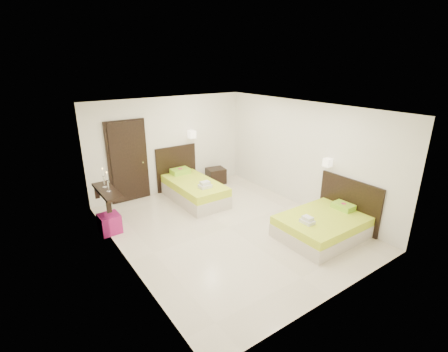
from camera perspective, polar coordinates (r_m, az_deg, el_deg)
floor at (r=7.25m, az=0.72°, el=-9.03°), size 5.50×5.50×0.00m
bed_single at (r=8.60m, az=-5.52°, el=-2.16°), size 1.21×2.01×1.66m
bed_double at (r=7.14m, az=17.21°, el=-8.11°), size 1.75×1.49×1.44m
nightstand at (r=9.72m, az=-1.44°, el=0.06°), size 0.58×0.53×0.45m
ottoman at (r=7.38m, az=-19.46°, el=-7.87°), size 0.42×0.42×0.41m
door at (r=8.60m, az=-16.50°, el=2.40°), size 1.02×0.15×2.14m
console_shelf at (r=7.45m, az=-19.93°, el=-2.55°), size 0.35×1.20×0.78m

